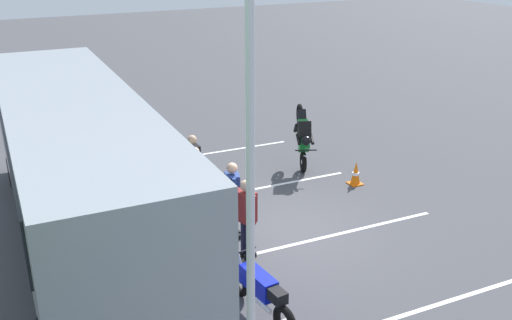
# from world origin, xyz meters

# --- Properties ---
(ground_plane) EXTENTS (80.00, 80.00, 0.00)m
(ground_plane) POSITION_xyz_m (0.00, 0.00, 0.00)
(ground_plane) COLOR #424247
(tour_bus) EXTENTS (10.71, 2.79, 3.25)m
(tour_bus) POSITION_xyz_m (1.36, 4.06, 1.65)
(tour_bus) COLOR #8C939E
(tour_bus) RESTS_ON ground_plane
(spectator_far_left) EXTENTS (0.57, 0.38, 1.72)m
(spectator_far_left) POSITION_xyz_m (-0.65, 1.24, 1.02)
(spectator_far_left) COLOR black
(spectator_far_left) RESTS_ON ground_plane
(spectator_left) EXTENTS (0.57, 0.38, 1.76)m
(spectator_left) POSITION_xyz_m (0.24, 1.13, 1.05)
(spectator_left) COLOR black
(spectator_left) RESTS_ON ground_plane
(spectator_centre) EXTENTS (0.58, 0.36, 1.78)m
(spectator_centre) POSITION_xyz_m (1.42, 1.52, 1.07)
(spectator_centre) COLOR black
(spectator_centre) RESTS_ON ground_plane
(spectator_right) EXTENTS (0.57, 0.32, 1.73)m
(spectator_right) POSITION_xyz_m (2.36, 1.22, 1.03)
(spectator_right) COLOR black
(spectator_right) RESTS_ON ground_plane
(parked_motorcycle_silver) EXTENTS (2.05, 0.58, 0.99)m
(parked_motorcycle_silver) POSITION_xyz_m (-2.52, 1.85, 0.48)
(parked_motorcycle_silver) COLOR black
(parked_motorcycle_silver) RESTS_ON ground_plane
(parked_motorcycle_dark) EXTENTS (2.05, 0.58, 0.99)m
(parked_motorcycle_dark) POSITION_xyz_m (2.94, 1.96, 0.48)
(parked_motorcycle_dark) COLOR black
(parked_motorcycle_dark) RESTS_ON ground_plane
(stunt_motorcycle) EXTENTS (1.83, 1.03, 1.81)m
(stunt_motorcycle) POSITION_xyz_m (3.01, -2.25, 1.04)
(stunt_motorcycle) COLOR black
(stunt_motorcycle) RESTS_ON ground_plane
(flagpole) EXTENTS (0.78, 0.36, 6.30)m
(flagpole) POSITION_xyz_m (-5.83, 3.65, 3.10)
(flagpole) COLOR silver
(flagpole) RESTS_ON ground_plane
(traffic_cone) EXTENTS (0.34, 0.34, 0.63)m
(traffic_cone) POSITION_xyz_m (1.46, -2.97, 0.30)
(traffic_cone) COLOR orange
(traffic_cone) RESTS_ON ground_plane
(bay_line_a) EXTENTS (0.22, 4.34, 0.01)m
(bay_line_a) POSITION_xyz_m (-3.65, -1.10, 0.00)
(bay_line_a) COLOR white
(bay_line_a) RESTS_ON ground_plane
(bay_line_b) EXTENTS (0.24, 4.83, 0.01)m
(bay_line_b) POSITION_xyz_m (-0.66, -1.10, 0.00)
(bay_line_b) COLOR white
(bay_line_b) RESTS_ON ground_plane
(bay_line_c) EXTENTS (0.21, 3.96, 0.01)m
(bay_line_c) POSITION_xyz_m (2.33, -1.10, 0.00)
(bay_line_c) COLOR white
(bay_line_c) RESTS_ON ground_plane
(bay_line_d) EXTENTS (0.20, 3.65, 0.01)m
(bay_line_d) POSITION_xyz_m (5.32, -1.10, 0.00)
(bay_line_d) COLOR white
(bay_line_d) RESTS_ON ground_plane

